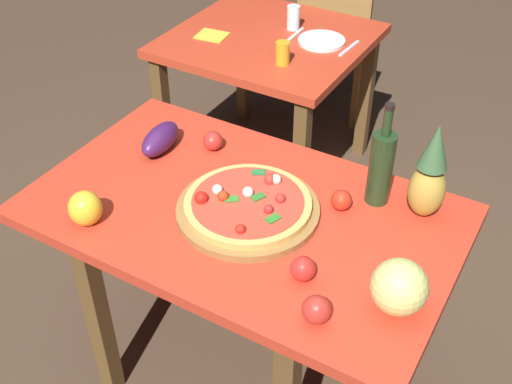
# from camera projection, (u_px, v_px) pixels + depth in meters

# --- Properties ---
(ground_plane) EXTENTS (10.00, 10.00, 0.00)m
(ground_plane) POSITION_uv_depth(u_px,v_px,m) (245.00, 358.00, 2.48)
(ground_plane) COLOR #4C3828
(display_table) EXTENTS (1.35, 0.81, 0.76)m
(display_table) POSITION_uv_depth(u_px,v_px,m) (243.00, 230.00, 2.07)
(display_table) COLOR brown
(display_table) RESTS_ON ground_plane
(background_table) EXTENTS (0.90, 0.86, 0.76)m
(background_table) POSITION_uv_depth(u_px,v_px,m) (269.00, 59.00, 3.08)
(background_table) COLOR brown
(background_table) RESTS_ON ground_plane
(dining_chair) EXTENTS (0.46, 0.46, 0.85)m
(dining_chair) POSITION_uv_depth(u_px,v_px,m) (336.00, 42.00, 3.59)
(dining_chair) COLOR olive
(dining_chair) RESTS_ON ground_plane
(pizza_board) EXTENTS (0.45, 0.45, 0.02)m
(pizza_board) POSITION_uv_depth(u_px,v_px,m) (248.00, 210.00, 1.98)
(pizza_board) COLOR olive
(pizza_board) RESTS_ON display_table
(pizza) EXTENTS (0.40, 0.40, 0.06)m
(pizza) POSITION_uv_depth(u_px,v_px,m) (247.00, 203.00, 1.97)
(pizza) COLOR #DEB058
(pizza) RESTS_ON pizza_board
(wine_bottle) EXTENTS (0.08, 0.08, 0.35)m
(wine_bottle) POSITION_uv_depth(u_px,v_px,m) (381.00, 166.00, 1.96)
(wine_bottle) COLOR #1F371B
(wine_bottle) RESTS_ON display_table
(pineapple_left) EXTENTS (0.11, 0.11, 0.32)m
(pineapple_left) POSITION_uv_depth(u_px,v_px,m) (430.00, 176.00, 1.90)
(pineapple_left) COLOR gold
(pineapple_left) RESTS_ON display_table
(melon) EXTENTS (0.15, 0.15, 0.15)m
(melon) POSITION_uv_depth(u_px,v_px,m) (399.00, 287.00, 1.64)
(melon) COLOR #DFDC77
(melon) RESTS_ON display_table
(bell_pepper) EXTENTS (0.10, 0.10, 0.11)m
(bell_pepper) POSITION_uv_depth(u_px,v_px,m) (85.00, 208.00, 1.93)
(bell_pepper) COLOR yellow
(bell_pepper) RESTS_ON display_table
(eggplant) EXTENTS (0.11, 0.21, 0.09)m
(eggplant) POSITION_uv_depth(u_px,v_px,m) (160.00, 139.00, 2.24)
(eggplant) COLOR #431C51
(eggplant) RESTS_ON display_table
(tomato_near_board) EXTENTS (0.07, 0.07, 0.07)m
(tomato_near_board) POSITION_uv_depth(u_px,v_px,m) (213.00, 141.00, 2.25)
(tomato_near_board) COLOR red
(tomato_near_board) RESTS_ON display_table
(tomato_at_corner) EXTENTS (0.08, 0.08, 0.08)m
(tomato_at_corner) POSITION_uv_depth(u_px,v_px,m) (316.00, 310.00, 1.63)
(tomato_at_corner) COLOR red
(tomato_at_corner) RESTS_ON display_table
(tomato_beside_pepper) EXTENTS (0.07, 0.07, 0.07)m
(tomato_beside_pepper) POSITION_uv_depth(u_px,v_px,m) (303.00, 269.00, 1.75)
(tomato_beside_pepper) COLOR red
(tomato_beside_pepper) RESTS_ON display_table
(tomato_by_bottle) EXTENTS (0.07, 0.07, 0.07)m
(tomato_by_bottle) POSITION_uv_depth(u_px,v_px,m) (341.00, 200.00, 1.99)
(tomato_by_bottle) COLOR red
(tomato_by_bottle) RESTS_ON display_table
(drinking_glass_juice) EXTENTS (0.06, 0.06, 0.10)m
(drinking_glass_juice) POSITION_uv_depth(u_px,v_px,m) (283.00, 53.00, 2.76)
(drinking_glass_juice) COLOR gold
(drinking_glass_juice) RESTS_ON background_table
(drinking_glass_water) EXTENTS (0.06, 0.06, 0.11)m
(drinking_glass_water) POSITION_uv_depth(u_px,v_px,m) (293.00, 18.00, 3.04)
(drinking_glass_water) COLOR silver
(drinking_glass_water) RESTS_ON background_table
(dinner_plate) EXTENTS (0.22, 0.22, 0.02)m
(dinner_plate) POSITION_uv_depth(u_px,v_px,m) (322.00, 41.00, 2.95)
(dinner_plate) COLOR white
(dinner_plate) RESTS_ON background_table
(fork_utensil) EXTENTS (0.02, 0.18, 0.01)m
(fork_utensil) POSITION_uv_depth(u_px,v_px,m) (295.00, 35.00, 3.01)
(fork_utensil) COLOR silver
(fork_utensil) RESTS_ON background_table
(knife_utensil) EXTENTS (0.03, 0.18, 0.01)m
(knife_utensil) POSITION_uv_depth(u_px,v_px,m) (349.00, 48.00, 2.90)
(knife_utensil) COLOR silver
(knife_utensil) RESTS_ON background_table
(napkin_folded) EXTENTS (0.15, 0.14, 0.01)m
(napkin_folded) POSITION_uv_depth(u_px,v_px,m) (212.00, 35.00, 3.01)
(napkin_folded) COLOR yellow
(napkin_folded) RESTS_ON background_table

